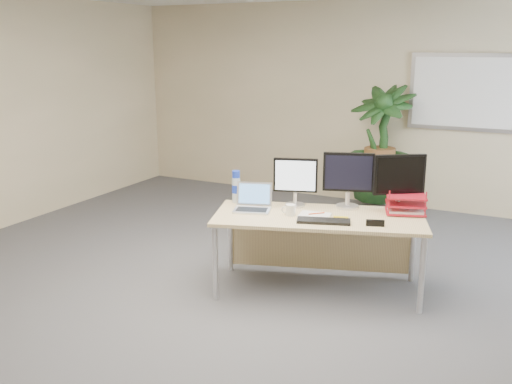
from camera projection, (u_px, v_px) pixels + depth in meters
The scene contains 17 objects.
floor at pixel (220, 320), 4.53m from camera, with size 8.00×8.00×0.00m, color #48484D.
back_wall at pixel (368, 104), 7.65m from camera, with size 7.00×0.04×2.70m, color tan.
whiteboard at pixel (463, 92), 7.05m from camera, with size 1.30×0.04×0.95m.
desk at pixel (319, 228), 5.06m from camera, with size 1.95×1.28×0.69m.
floor_plant at pixel (380, 154), 7.37m from camera, with size 0.84×0.84×1.50m, color #143717.
monitor_left at pixel (295, 179), 5.15m from camera, with size 0.39×0.18×0.44m.
monitor_right at pixel (348, 176), 5.09m from camera, with size 0.44×0.21×0.50m.
monitor_dark at pixel (399, 179), 4.98m from camera, with size 0.41×0.29×0.51m.
laptop at pixel (253, 203), 5.10m from camera, with size 0.39×0.36×0.23m.
keyboard at pixel (324, 221), 4.74m from camera, with size 0.44×0.15×0.02m, color black.
coffee_mug at pixel (290, 210), 4.92m from camera, with size 0.12×0.09×0.10m.
spiral_notebook at pixel (315, 215), 4.92m from camera, with size 0.27×0.20×0.01m, color silver.
orange_pen at pixel (317, 213), 4.93m from camera, with size 0.01×0.01×0.15m, color #E84B19.
yellow_highlighter at pixel (341, 217), 4.86m from camera, with size 0.02×0.02×0.13m, color yellow.
water_bottle at pixel (236, 187), 5.31m from camera, with size 0.08×0.08×0.30m.
letter_tray at pixel (406, 206), 4.97m from camera, with size 0.40×0.34×0.16m.
stapler at pixel (375, 223), 4.64m from camera, with size 0.15×0.04×0.05m, color black.
Camera 1 is at (2.11, -3.56, 2.13)m, focal length 40.00 mm.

